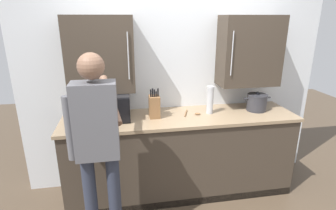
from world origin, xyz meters
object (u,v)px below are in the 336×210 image
(microwave_oven, at_px, (103,107))
(wooden_spoon, at_px, (192,113))
(knife_block, at_px, (154,106))
(stock_pot, at_px, (257,102))
(thermos_flask, at_px, (210,100))
(person_figure, at_px, (97,141))

(microwave_oven, xyz_separation_m, wooden_spoon, (0.97, -0.01, -0.13))
(microwave_oven, bearing_deg, knife_block, -1.73)
(microwave_oven, height_order, knife_block, knife_block)
(microwave_oven, height_order, wooden_spoon, microwave_oven)
(stock_pot, distance_m, knife_block, 1.19)
(knife_block, relative_size, thermos_flask, 1.04)
(thermos_flask, bearing_deg, wooden_spoon, -179.45)
(knife_block, bearing_deg, thermos_flask, 1.21)
(stock_pot, bearing_deg, wooden_spoon, 179.87)
(knife_block, height_order, person_figure, person_figure)
(wooden_spoon, xyz_separation_m, person_figure, (-0.97, -0.72, 0.09))
(knife_block, distance_m, thermos_flask, 0.63)
(knife_block, distance_m, person_figure, 0.89)
(knife_block, bearing_deg, microwave_oven, 178.27)
(microwave_oven, distance_m, person_figure, 0.72)
(wooden_spoon, bearing_deg, stock_pot, -0.13)
(wooden_spoon, relative_size, thermos_flask, 0.65)
(microwave_oven, distance_m, wooden_spoon, 0.98)
(microwave_oven, relative_size, thermos_flask, 2.26)
(thermos_flask, bearing_deg, knife_block, -178.79)
(person_figure, bearing_deg, stock_pot, 22.27)
(microwave_oven, height_order, person_figure, person_figure)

